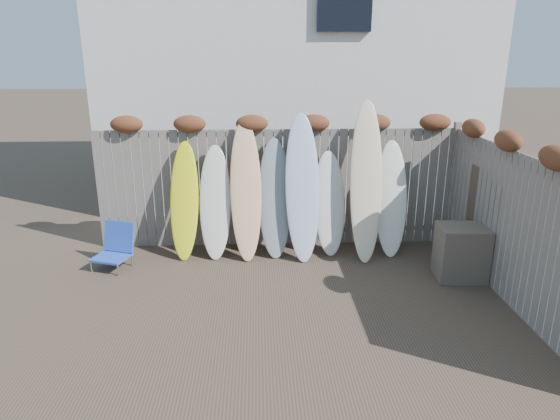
{
  "coord_description": "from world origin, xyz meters",
  "views": [
    {
      "loc": [
        -0.32,
        -5.73,
        3.22
      ],
      "look_at": [
        0.0,
        1.2,
        1.0
      ],
      "focal_mm": 32.0,
      "sensor_mm": 36.0,
      "label": 1
    }
  ],
  "objects_px": {
    "beach_chair": "(115,247)",
    "lattice_panel": "(486,224)",
    "wooden_crate": "(461,252)",
    "surfboard_0": "(184,201)"
  },
  "relations": [
    {
      "from": "beach_chair",
      "to": "lattice_panel",
      "type": "height_order",
      "value": "lattice_panel"
    },
    {
      "from": "surfboard_0",
      "to": "wooden_crate",
      "type": "bearing_deg",
      "value": -10.48
    },
    {
      "from": "beach_chair",
      "to": "surfboard_0",
      "type": "distance_m",
      "value": 1.28
    },
    {
      "from": "beach_chair",
      "to": "lattice_panel",
      "type": "bearing_deg",
      "value": -5.11
    },
    {
      "from": "wooden_crate",
      "to": "beach_chair",
      "type": "bearing_deg",
      "value": 172.76
    },
    {
      "from": "beach_chair",
      "to": "lattice_panel",
      "type": "relative_size",
      "value": 0.43
    },
    {
      "from": "lattice_panel",
      "to": "surfboard_0",
      "type": "distance_m",
      "value": 4.64
    },
    {
      "from": "beach_chair",
      "to": "wooden_crate",
      "type": "height_order",
      "value": "wooden_crate"
    },
    {
      "from": "beach_chair",
      "to": "lattice_panel",
      "type": "distance_m",
      "value": 5.64
    },
    {
      "from": "beach_chair",
      "to": "wooden_crate",
      "type": "relative_size",
      "value": 0.85
    }
  ]
}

